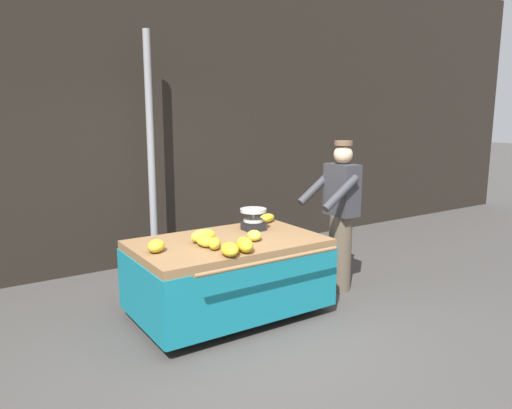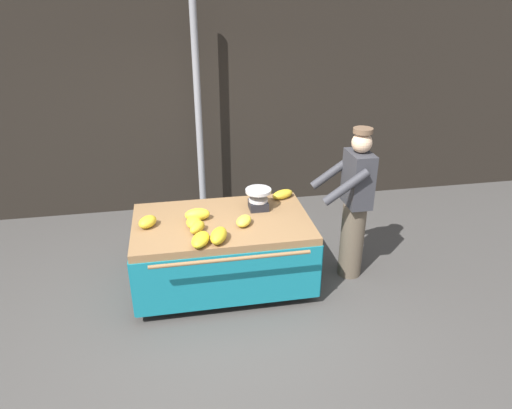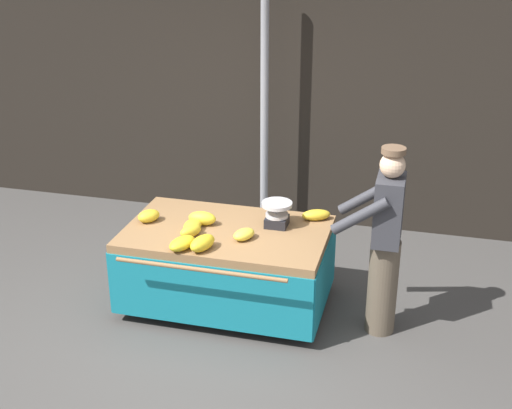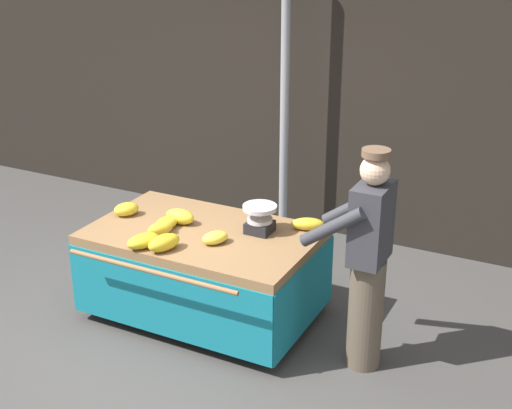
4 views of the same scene
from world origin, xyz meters
The scene contains 14 objects.
ground_plane centered at (0.00, 0.00, 0.00)m, with size 60.00×60.00×0.00m, color #423F3D.
back_wall centered at (0.00, 2.84, 2.16)m, with size 16.00×0.24×4.31m, color black.
street_pole centered at (0.01, 2.37, 1.50)m, with size 0.09×0.09×3.00m, color gray.
banana_cart centered at (0.09, 0.62, 0.58)m, with size 1.86×1.34×0.79m.
weighing_scale centered at (0.52, 0.81, 0.90)m, with size 0.28×0.28×0.24m.
banana_bunch_0 centered at (-0.17, 0.40, 0.84)m, with size 0.11×0.21×0.11m, color gold.
banana_bunch_1 centered at (0.84, 1.04, 0.84)m, with size 0.13×0.27×0.10m, color gold.
banana_bunch_2 centered at (-0.16, 0.15, 0.84)m, with size 0.15×0.28×0.11m, color gold.
banana_bunch_3 centered at (-0.15, 0.67, 0.85)m, with size 0.14×0.26×0.13m, color yellow.
banana_bunch_4 centered at (0.01, 0.18, 0.85)m, with size 0.15×0.28×0.13m, color gold.
banana_bunch_5 centered at (-0.20, 0.53, 0.83)m, with size 0.15×0.24×0.10m, color gold.
banana_bunch_6 centered at (-0.66, 0.61, 0.84)m, with size 0.15×0.22×0.11m, color gold.
banana_bunch_7 centered at (0.30, 0.47, 0.84)m, with size 0.14×0.22×0.10m, color yellow.
vendor_person centered at (1.52, 0.55, 0.87)m, with size 0.58×0.51×1.71m.
Camera 1 is at (-2.22, -3.41, 2.02)m, focal length 34.12 mm.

